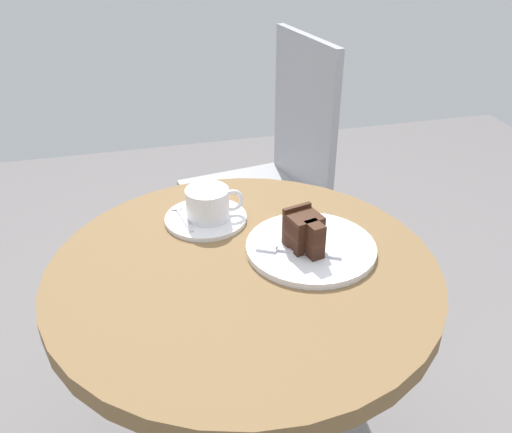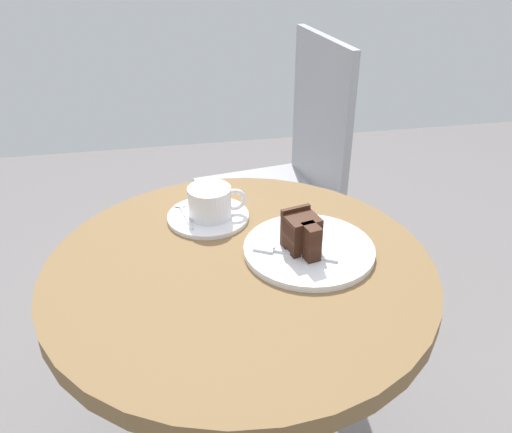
# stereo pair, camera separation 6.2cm
# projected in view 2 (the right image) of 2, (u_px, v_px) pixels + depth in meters

# --- Properties ---
(cafe_table) EXTENTS (0.69, 0.69, 0.69)m
(cafe_table) POSITION_uv_depth(u_px,v_px,m) (240.00, 317.00, 1.01)
(cafe_table) COLOR brown
(cafe_table) RESTS_ON ground
(saucer) EXTENTS (0.16, 0.16, 0.01)m
(saucer) POSITION_uv_depth(u_px,v_px,m) (208.00, 217.00, 1.08)
(saucer) COLOR white
(saucer) RESTS_ON cafe_table
(coffee_cup) EXTENTS (0.12, 0.09, 0.06)m
(coffee_cup) POSITION_uv_depth(u_px,v_px,m) (211.00, 201.00, 1.06)
(coffee_cup) COLOR white
(coffee_cup) RESTS_ON saucer
(teaspoon) EXTENTS (0.03, 0.11, 0.00)m
(teaspoon) POSITION_uv_depth(u_px,v_px,m) (184.00, 212.00, 1.08)
(teaspoon) COLOR silver
(teaspoon) RESTS_ON saucer
(cake_plate) EXTENTS (0.24, 0.24, 0.01)m
(cake_plate) POSITION_uv_depth(u_px,v_px,m) (309.00, 250.00, 0.98)
(cake_plate) COLOR white
(cake_plate) RESTS_ON cafe_table
(cake_slice) EXTENTS (0.07, 0.09, 0.07)m
(cake_slice) POSITION_uv_depth(u_px,v_px,m) (302.00, 234.00, 0.95)
(cake_slice) COLOR #381E14
(cake_slice) RESTS_ON cake_plate
(fork) EXTENTS (0.14, 0.08, 0.00)m
(fork) POSITION_uv_depth(u_px,v_px,m) (285.00, 252.00, 0.95)
(fork) COLOR silver
(fork) RESTS_ON cake_plate
(napkin) EXTENTS (0.15, 0.15, 0.00)m
(napkin) POSITION_uv_depth(u_px,v_px,m) (307.00, 251.00, 0.98)
(napkin) COLOR beige
(napkin) RESTS_ON cafe_table
(cafe_chair) EXTENTS (0.43, 0.43, 0.91)m
(cafe_chair) POSITION_uv_depth(u_px,v_px,m) (293.00, 164.00, 1.69)
(cafe_chair) COLOR #9E9EA3
(cafe_chair) RESTS_ON ground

